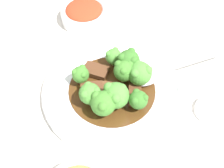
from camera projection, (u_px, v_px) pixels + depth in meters
name	position (u px, v px, depth m)	size (l,w,h in m)	color
ground_plane	(112.00, 94.00, 0.66)	(4.00, 4.00, 0.00)	silver
main_plate	(112.00, 91.00, 0.65)	(0.29, 0.29, 0.02)	white
beef_strip_0	(135.00, 92.00, 0.63)	(0.06, 0.07, 0.01)	#56331E
beef_strip_1	(92.00, 90.00, 0.63)	(0.05, 0.05, 0.02)	#56331E
beef_strip_2	(96.00, 70.00, 0.66)	(0.06, 0.06, 0.01)	#56331E
beef_strip_3	(107.00, 93.00, 0.63)	(0.06, 0.06, 0.01)	brown
broccoli_floret_0	(103.00, 103.00, 0.58)	(0.05, 0.05, 0.06)	#8EB756
broccoli_floret_1	(114.00, 56.00, 0.66)	(0.04, 0.04, 0.04)	#8EB756
broccoli_floret_2	(140.00, 73.00, 0.63)	(0.05, 0.05, 0.05)	#8EB756
broccoli_floret_3	(116.00, 95.00, 0.59)	(0.05, 0.05, 0.06)	#7FA84C
broccoli_floret_4	(81.00, 74.00, 0.63)	(0.04, 0.04, 0.04)	#7FA84C
broccoli_floret_5	(90.00, 93.00, 0.60)	(0.04, 0.04, 0.05)	#8EB756
broccoli_floret_6	(124.00, 71.00, 0.63)	(0.04, 0.04, 0.05)	#7FA84C
broccoli_floret_7	(129.00, 60.00, 0.64)	(0.05, 0.05, 0.06)	#7FA84C
broccoli_floret_8	(138.00, 100.00, 0.59)	(0.04, 0.04, 0.04)	#8EB756
serving_spoon	(151.00, 74.00, 0.66)	(0.23, 0.06, 0.01)	#B7B7BC
side_bowl_kimchi	(84.00, 13.00, 0.78)	(0.12, 0.12, 0.04)	white
sauce_dish	(211.00, 110.00, 0.63)	(0.07, 0.07, 0.01)	white
paper_napkin	(216.00, 77.00, 0.68)	(0.12, 0.08, 0.01)	white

